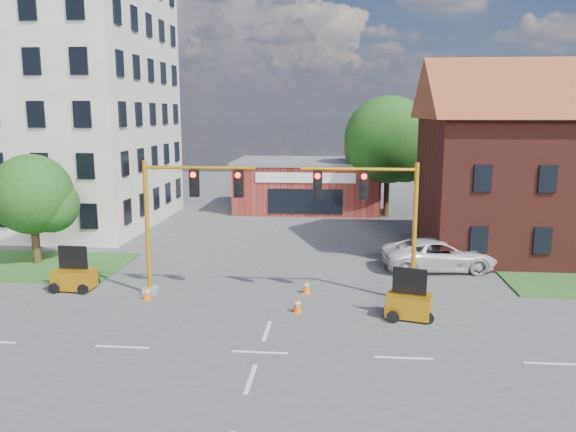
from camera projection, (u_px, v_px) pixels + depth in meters
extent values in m
plane|color=#454547|center=(260.00, 352.00, 19.72)|extent=(120.00, 120.00, 0.00)
cube|color=#BDB7A6|center=(31.00, 89.00, 41.25)|extent=(18.00, 15.00, 20.00)
cube|color=maroon|center=(308.00, 186.00, 48.74)|extent=(12.00, 8.00, 4.00)
cube|color=#5D5D60|center=(308.00, 161.00, 48.35)|extent=(12.40, 8.40, 0.30)
cube|color=silver|center=(305.00, 178.00, 44.55)|extent=(8.00, 0.10, 0.80)
cube|color=black|center=(305.00, 201.00, 44.90)|extent=(6.00, 0.10, 2.00)
cylinder|color=#322212|center=(387.00, 190.00, 45.18)|extent=(0.44, 0.44, 4.39)
sphere|color=#174214|center=(388.00, 140.00, 44.45)|extent=(6.95, 6.95, 6.95)
sphere|color=#174214|center=(405.00, 152.00, 44.80)|extent=(4.86, 4.86, 4.86)
cylinder|color=#322212|center=(36.00, 239.00, 31.01)|extent=(0.44, 0.44, 2.79)
sphere|color=#174214|center=(32.00, 194.00, 30.55)|extent=(4.37, 4.37, 4.37)
sphere|color=#174214|center=(51.00, 205.00, 30.88)|extent=(3.06, 3.06, 3.06)
cube|color=gray|center=(150.00, 290.00, 26.11)|extent=(0.60, 0.60, 0.30)
cylinder|color=orange|center=(147.00, 228.00, 25.58)|extent=(0.20, 0.20, 6.20)
cylinder|color=orange|center=(199.00, 168.00, 24.84)|extent=(5.00, 0.14, 0.14)
cube|color=black|center=(194.00, 183.00, 24.99)|extent=(0.40, 0.32, 1.20)
cube|color=black|center=(239.00, 184.00, 24.81)|extent=(0.40, 0.32, 1.20)
sphere|color=#FF0C07|center=(193.00, 175.00, 24.74)|extent=(0.24, 0.24, 0.24)
cube|color=gray|center=(412.00, 298.00, 25.03)|extent=(0.60, 0.60, 0.30)
cylinder|color=orange|center=(414.00, 234.00, 24.50)|extent=(0.20, 0.20, 6.20)
cylinder|color=orange|center=(358.00, 169.00, 24.21)|extent=(5.00, 0.14, 0.14)
cube|color=black|center=(364.00, 185.00, 24.32)|extent=(0.40, 0.32, 1.20)
cube|color=black|center=(318.00, 185.00, 24.50)|extent=(0.40, 0.32, 1.20)
sphere|color=#FF0C07|center=(364.00, 177.00, 24.07)|extent=(0.24, 0.24, 0.24)
cube|color=orange|center=(74.00, 279.00, 26.59)|extent=(1.85, 1.28, 0.90)
cube|color=black|center=(73.00, 257.00, 26.40)|extent=(1.40, 0.18, 1.10)
cube|color=orange|center=(409.00, 305.00, 22.95)|extent=(2.01, 1.59, 0.88)
cube|color=black|center=(410.00, 281.00, 22.76)|extent=(1.36, 0.47, 1.08)
cube|color=#F0600C|center=(147.00, 300.00, 25.22)|extent=(0.38, 0.38, 0.04)
cone|color=#F0600C|center=(147.00, 293.00, 25.16)|extent=(0.40, 0.40, 0.70)
cylinder|color=silver|center=(147.00, 291.00, 25.15)|extent=(0.27, 0.27, 0.09)
cube|color=#F0600C|center=(298.00, 312.00, 23.66)|extent=(0.38, 0.38, 0.04)
cone|color=#F0600C|center=(298.00, 304.00, 23.60)|extent=(0.40, 0.40, 0.70)
cylinder|color=silver|center=(298.00, 303.00, 23.59)|extent=(0.27, 0.27, 0.09)
cube|color=#F0600C|center=(306.00, 293.00, 26.16)|extent=(0.38, 0.38, 0.04)
cone|color=#F0600C|center=(306.00, 286.00, 26.10)|extent=(0.40, 0.40, 0.70)
cylinder|color=silver|center=(306.00, 285.00, 26.09)|extent=(0.27, 0.27, 0.09)
cube|color=#F0600C|center=(407.00, 284.00, 27.57)|extent=(0.38, 0.38, 0.04)
cone|color=#F0600C|center=(408.00, 277.00, 27.51)|extent=(0.40, 0.40, 0.70)
cylinder|color=silver|center=(408.00, 276.00, 27.50)|extent=(0.27, 0.27, 0.09)
imported|color=silver|center=(439.00, 255.00, 29.97)|extent=(6.26, 3.45, 1.66)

